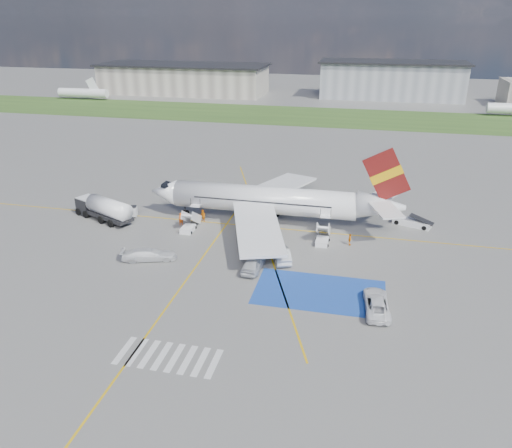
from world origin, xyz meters
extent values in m
plane|color=#60605E|center=(0.00, 0.00, 0.00)|extent=(400.00, 400.00, 0.00)
cube|color=#2D4C1E|center=(0.00, 95.00, 0.01)|extent=(400.00, 30.00, 0.01)
cube|color=gold|center=(0.00, 12.00, 0.01)|extent=(120.00, 0.20, 0.01)
cube|color=gold|center=(-5.00, -10.00, 0.01)|extent=(0.20, 60.00, 0.01)
cube|color=gold|center=(0.00, 12.00, 0.01)|extent=(20.71, 56.45, 0.01)
cube|color=#1A42A0|center=(10.00, -4.00, 0.01)|extent=(14.00, 8.00, 0.01)
cube|color=silver|center=(-6.00, -18.00, 0.01)|extent=(0.60, 4.00, 0.01)
cube|color=silver|center=(-4.80, -18.00, 0.01)|extent=(0.60, 4.00, 0.01)
cube|color=silver|center=(-3.60, -18.00, 0.01)|extent=(0.60, 4.00, 0.01)
cube|color=silver|center=(-2.40, -18.00, 0.01)|extent=(0.60, 4.00, 0.01)
cube|color=silver|center=(-1.20, -18.00, 0.01)|extent=(0.60, 4.00, 0.01)
cube|color=silver|center=(0.00, -18.00, 0.01)|extent=(0.60, 4.00, 0.01)
cube|color=silver|center=(1.20, -18.00, 0.01)|extent=(0.60, 4.00, 0.01)
cube|color=silver|center=(2.40, -18.00, 0.01)|extent=(0.60, 4.00, 0.01)
cube|color=gray|center=(-55.00, 130.00, 5.00)|extent=(60.00, 22.00, 10.00)
cube|color=gray|center=(20.00, 135.00, 6.00)|extent=(48.00, 18.00, 12.00)
cylinder|color=white|center=(0.00, 14.00, 3.40)|extent=(26.00, 3.90, 3.90)
cone|color=white|center=(-15.00, 14.00, 3.40)|extent=(4.00, 3.90, 3.90)
cube|color=black|center=(-14.40, 14.00, 4.45)|extent=(1.67, 1.90, 0.82)
cone|color=white|center=(16.20, 14.00, 3.80)|extent=(6.50, 3.90, 3.90)
cube|color=white|center=(1.00, 5.50, 2.80)|extent=(9.86, 15.95, 1.40)
cube|color=white|center=(1.00, 22.50, 2.80)|extent=(9.86, 15.95, 1.40)
cylinder|color=#38383A|center=(0.00, 8.40, 1.40)|extent=(3.40, 2.10, 2.10)
cylinder|color=#38383A|center=(0.00, 19.60, 1.40)|extent=(3.40, 2.10, 2.10)
cube|color=maroon|center=(16.50, 14.00, 8.20)|extent=(6.62, 0.30, 7.45)
cube|color=#EBAD0D|center=(16.50, 14.00, 8.20)|extent=(4.36, 0.40, 3.08)
cube|color=white|center=(16.80, 10.80, 4.50)|extent=(4.73, 5.95, 0.49)
cube|color=white|center=(16.80, 17.20, 4.50)|extent=(4.73, 5.95, 0.49)
cube|color=black|center=(0.00, 12.04, 3.75)|extent=(19.50, 0.04, 0.18)
cube|color=black|center=(0.00, 15.96, 3.75)|extent=(19.50, 0.04, 0.18)
cube|color=white|center=(-9.50, 9.85, 1.45)|extent=(1.40, 3.73, 2.32)
cube|color=white|center=(-9.50, 11.75, 2.50)|extent=(1.40, 1.00, 0.12)
cylinder|color=black|center=(-10.20, 11.75, 3.05)|extent=(0.06, 0.06, 1.10)
cylinder|color=black|center=(-8.80, 11.75, 3.05)|extent=(0.06, 0.06, 1.10)
cube|color=white|center=(-9.50, 8.25, 0.35)|extent=(1.60, 2.40, 0.70)
cube|color=white|center=(9.00, 9.85, 1.45)|extent=(1.40, 3.73, 2.32)
cube|color=white|center=(9.00, 11.75, 2.50)|extent=(1.40, 1.00, 0.12)
cylinder|color=black|center=(8.30, 11.75, 3.05)|extent=(0.06, 0.06, 1.10)
cylinder|color=black|center=(9.70, 11.75, 3.05)|extent=(0.06, 0.06, 1.10)
cube|color=white|center=(9.00, 8.25, 0.35)|extent=(1.60, 2.40, 0.70)
cube|color=black|center=(-26.33, 11.19, 1.27)|extent=(3.35, 3.35, 2.54)
cylinder|color=white|center=(-21.60, 9.06, 2.20)|extent=(7.87, 5.39, 2.54)
cube|color=black|center=(-21.60, 9.06, 0.94)|extent=(7.87, 5.39, 0.55)
cube|color=white|center=(-19.65, 11.47, 0.85)|extent=(2.21, 1.62, 1.39)
cube|color=black|center=(-19.65, 11.47, 1.59)|extent=(2.09, 1.50, 0.12)
cube|color=white|center=(20.81, 17.32, 0.43)|extent=(5.44, 3.29, 0.86)
cube|color=black|center=(22.03, 16.90, 1.18)|extent=(3.60, 2.30, 0.96)
imported|color=#B3B6BB|center=(1.87, -0.68, 0.86)|extent=(2.30, 5.15, 1.72)
imported|color=#A7AAAE|center=(4.61, 2.57, 0.85)|extent=(3.40, 5.45, 1.70)
imported|color=white|center=(15.98, -6.14, 0.97)|extent=(2.81, 5.34, 1.94)
imported|color=silver|center=(-11.15, -0.94, 0.98)|extent=(5.39, 3.48, 1.96)
imported|color=#E5540C|center=(-11.22, 10.21, 0.91)|extent=(0.79, 0.72, 1.82)
imported|color=orange|center=(-8.58, 12.07, 0.91)|extent=(1.12, 1.09, 1.81)
imported|color=orange|center=(12.53, 8.77, 0.78)|extent=(0.45, 0.94, 1.57)
camera|label=1|loc=(13.65, -51.17, 27.92)|focal=35.00mm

